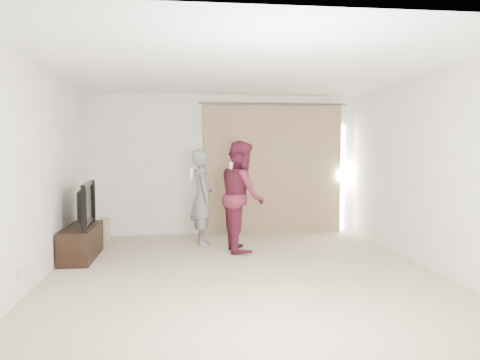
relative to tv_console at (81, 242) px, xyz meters
name	(u,v)px	position (x,y,z in m)	size (l,w,h in m)	color
floor	(243,272)	(2.27, -1.03, -0.24)	(5.50, 5.50, 0.00)	#BBAB8C
wall_back	(225,165)	(2.27, 1.72, 1.06)	(5.00, 0.04, 2.60)	white
wall_left	(41,174)	(-0.23, -1.03, 1.06)	(0.04, 5.50, 2.60)	white
ceiling	(243,71)	(2.27, -1.03, 2.36)	(5.00, 5.50, 0.01)	white
curtain	(274,170)	(3.18, 1.65, 0.97)	(2.80, 0.11, 2.46)	tan
tv_console	(81,242)	(0.00, 0.00, 0.00)	(0.42, 1.23, 0.47)	black
tv	(80,204)	(0.00, 0.00, 0.56)	(1.13, 0.15, 0.65)	black
scratching_post	(105,233)	(0.17, 1.05, -0.06)	(0.33, 0.33, 0.44)	tan
person_man	(202,197)	(1.80, 0.78, 0.56)	(0.44, 0.62, 1.60)	gray
person_woman	(242,196)	(2.40, 0.26, 0.63)	(0.71, 0.88, 1.74)	maroon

